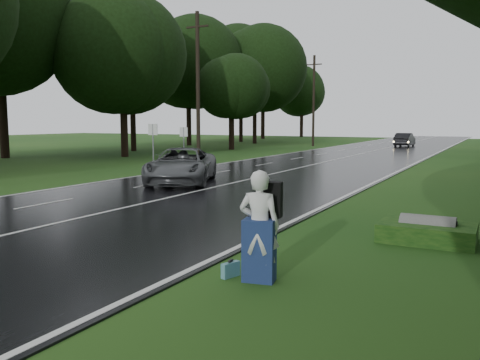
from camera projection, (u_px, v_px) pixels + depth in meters
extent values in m
plane|color=#234815|center=(62.00, 223.00, 14.23)|extent=(160.00, 160.00, 0.00)
cube|color=black|center=(307.00, 166.00, 31.78)|extent=(12.00, 140.00, 0.04)
cube|color=silver|center=(307.00, 166.00, 31.78)|extent=(0.12, 140.00, 0.01)
imported|color=#505356|center=(182.00, 165.00, 23.11)|extent=(4.84, 6.44, 1.63)
imported|color=black|center=(405.00, 140.00, 55.85)|extent=(1.67, 4.66, 1.53)
imported|color=silver|center=(259.00, 226.00, 8.99)|extent=(0.83, 0.63, 2.05)
cube|color=navy|center=(259.00, 250.00, 9.04)|extent=(0.64, 0.49, 1.15)
cube|color=black|center=(269.00, 199.00, 9.17)|extent=(0.50, 0.33, 0.65)
cube|color=teal|center=(231.00, 270.00, 9.32)|extent=(0.23, 0.41, 0.28)
cylinder|color=slate|center=(427.00, 241.00, 12.14)|extent=(1.28, 0.64, 0.64)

